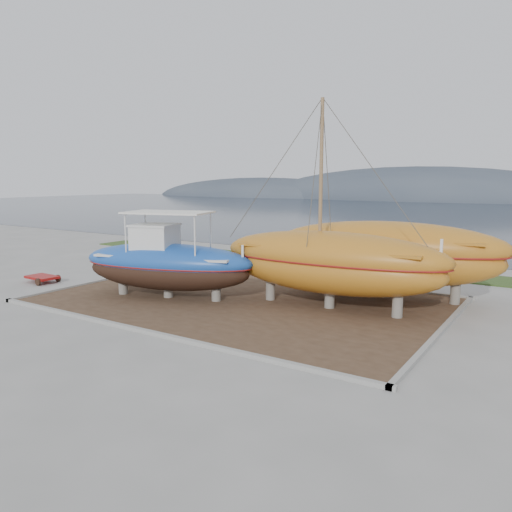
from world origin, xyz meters
The scene contains 10 objects.
ground centered at (0.00, 0.00, 0.00)m, with size 140.00×140.00×0.00m, color gray.
dirt_patch centered at (0.00, 4.00, 0.03)m, with size 18.00×12.00×0.06m, color #422D1E.
curb_frame centered at (0.00, 4.00, 0.07)m, with size 18.60×12.60×0.15m, color gray, non-canonical shape.
grass_strip centered at (0.00, 15.50, 0.04)m, with size 44.00×3.00×0.08m, color #284219.
sea centered at (0.00, 70.00, 0.00)m, with size 260.00×100.00×0.04m, color black, non-canonical shape.
blue_caique centered at (-3.29, 2.51, 2.13)m, with size 8.61×2.69×4.14m, color #1B4DA8, non-canonical shape.
white_dinghy centered at (-6.05, 4.55, 0.67)m, with size 4.07×1.52×1.22m, color silver, non-canonical shape.
orange_sailboat centered at (4.11, 4.90, 4.60)m, with size 10.40×3.06×9.07m, color #AB681A, non-canonical shape.
orange_bare_hull centered at (5.54, 8.19, 1.85)m, with size 10.92×3.28×3.58m, color #AB681A, non-canonical shape.
red_trailer centered at (-11.75, 1.45, 0.19)m, with size 2.67×1.33×0.38m, color #A11412, non-canonical shape.
Camera 1 is at (13.04, -15.00, 5.76)m, focal length 35.00 mm.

